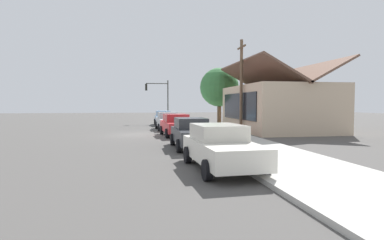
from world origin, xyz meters
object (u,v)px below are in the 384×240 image
Objects in this scene: shade_tree at (219,87)px; traffic_light_main at (159,94)px; car_ivory at (221,146)px; fire_hydrant_red at (212,136)px; car_skyblue at (163,118)px; utility_pole_wooden at (241,84)px; car_silver at (168,121)px; car_charcoal at (192,133)px; car_cherry at (177,125)px.

shade_tree reaches higher than traffic_light_main.
car_ivory is 6.74× the size of fire_hydrant_red.
car_skyblue is at bearing 177.73° from car_ivory.
utility_pole_wooden is 8.36m from fire_hydrant_red.
car_ivory is 6.98m from fire_hydrant_red.
utility_pole_wooden reaches higher than shade_tree.
car_silver is 17.45m from car_ivory.
car_silver and car_ivory have the same top height.
car_skyblue is 0.71× the size of shade_tree.
utility_pole_wooden is at bearing 145.39° from car_charcoal.
shade_tree is at bearing 145.76° from car_cherry.
shade_tree is 1.20× the size of traffic_light_main.
car_charcoal is 10.07m from utility_pole_wooden.
traffic_light_main is 0.69× the size of utility_pole_wooden.
car_silver is at bearing 177.81° from car_cherry.
car_silver is 0.97× the size of car_ivory.
car_skyblue and car_cherry have the same top height.
car_skyblue and car_ivory have the same top height.
fire_hydrant_red is at bearing 166.31° from car_ivory.
shade_tree reaches higher than car_ivory.
car_charcoal is at bearing -3.38° from car_cherry.
car_charcoal is 0.92× the size of car_ivory.
utility_pole_wooden is at bearing 22.54° from traffic_light_main.
traffic_light_main is (-26.97, -0.31, 2.67)m from car_ivory.
fire_hydrant_red is (-1.39, 1.45, -0.32)m from car_charcoal.
fire_hydrant_red is at bearing 5.92° from car_skyblue.
utility_pole_wooden is at bearing 155.63° from car_ivory.
car_cherry is 11.91m from car_ivory.
car_charcoal is at bearing 178.51° from car_ivory.
traffic_light_main reaches higher than car_cherry.
car_ivory is 27.10m from traffic_light_main.
utility_pole_wooden reaches higher than car_cherry.
traffic_light_main is at bearing 179.38° from car_silver.
shade_tree is at bearing 49.79° from traffic_light_main.
car_silver is at bearing 0.55° from traffic_light_main.
car_silver is at bearing -0.13° from car_skyblue.
car_skyblue is 0.95× the size of car_silver.
utility_pole_wooden reaches higher than car_ivory.
car_charcoal is 0.59× the size of utility_pole_wooden.
car_cherry is 1.01× the size of car_charcoal.
car_ivory is 22.80m from shade_tree.
car_charcoal is at bearing -19.85° from shade_tree.
utility_pole_wooden is at bearing 28.77° from car_skyblue.
car_ivory is 0.77× the size of shade_tree.
car_charcoal is at bearing -34.67° from utility_pole_wooden.
car_cherry is at bearing -179.93° from car_charcoal.
car_silver is 8.13m from shade_tree.
car_skyblue is at bearing -175.10° from fire_hydrant_red.
shade_tree is 8.03m from traffic_light_main.
car_cherry is 11.98m from shade_tree.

